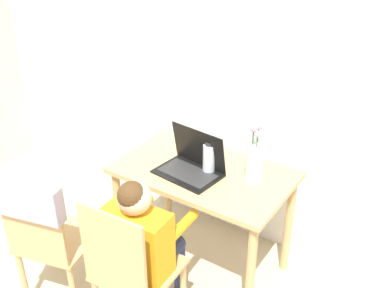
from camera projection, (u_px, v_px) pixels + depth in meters
wall_back at (239, 65)px, 2.84m from camera, size 6.40×0.05×2.50m
dining_table at (203, 186)px, 2.74m from camera, size 1.04×0.63×0.74m
chair_occupied at (131, 272)px, 2.33m from camera, size 0.42×0.42×0.91m
chair_spare at (42, 225)px, 2.43m from camera, size 0.49×0.51×0.92m
person_seated at (143, 236)px, 2.35m from camera, size 0.38×0.44×0.98m
laptop at (192, 163)px, 2.65m from camera, size 0.40×0.30×0.26m
flower_vase at (255, 158)px, 2.52m from camera, size 0.10×0.10×0.36m
water_bottle at (209, 158)px, 2.63m from camera, size 0.07×0.07×0.20m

